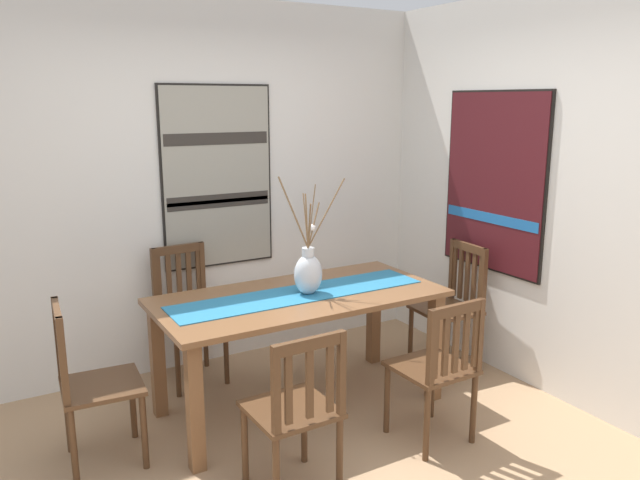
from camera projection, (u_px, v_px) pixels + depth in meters
ground_plane at (330, 478)px, 3.35m from camera, size 6.40×6.40×0.03m
wall_back at (202, 187)px, 4.62m from camera, size 6.40×0.12×2.70m
wall_side at (580, 201)px, 3.96m from camera, size 0.12×6.40×2.70m
dining_table at (300, 312)px, 3.97m from camera, size 1.83×0.87×0.77m
table_runner at (299, 294)px, 3.95m from camera, size 1.68×0.36×0.01m
centerpiece_vase at (308, 272)px, 3.92m from camera, size 0.38×0.21×0.75m
chair_0 at (187, 312)px, 4.44m from camera, size 0.45×0.45×0.97m
chair_1 at (90, 381)px, 3.37m from camera, size 0.45×0.45×0.93m
chair_2 at (438, 366)px, 3.58m from camera, size 0.43×0.43×0.89m
chair_3 at (453, 303)px, 4.66m from camera, size 0.45×0.45×0.94m
chair_4 at (296, 410)px, 3.10m from camera, size 0.43×0.43×0.90m
painting_on_back_wall at (217, 177)px, 4.60m from camera, size 0.86×0.05×1.34m
painting_on_side_wall at (494, 182)px, 4.49m from camera, size 0.05×0.95×1.30m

